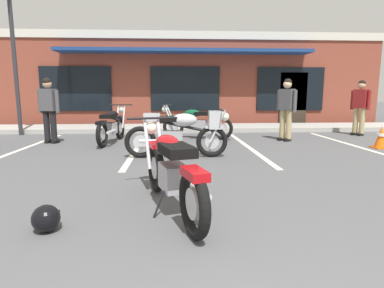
{
  "coord_description": "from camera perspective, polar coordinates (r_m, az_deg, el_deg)",
  "views": [
    {
      "loc": [
        -0.47,
        -0.64,
        1.29
      ],
      "look_at": [
        -0.2,
        3.91,
        0.55
      ],
      "focal_mm": 29.37,
      "sensor_mm": 36.0,
      "label": 1
    }
  ],
  "objects": [
    {
      "name": "ground_plane",
      "position": [
        4.27,
        3.12,
        -8.4
      ],
      "size": [
        80.0,
        80.0,
        0.0
      ],
      "primitive_type": "plane",
      "color": "#515154"
    },
    {
      "name": "sidewalk_kerb",
      "position": [
        11.15,
        -0.94,
        2.95
      ],
      "size": [
        22.0,
        1.8,
        0.14
      ],
      "primitive_type": "cube",
      "color": "#A8A59E",
      "rests_on": "ground_plane"
    },
    {
      "name": "brick_storefront_building",
      "position": [
        15.36,
        -1.63,
        11.22
      ],
      "size": [
        15.79,
        6.57,
        3.64
      ],
      "color": "brown",
      "rests_on": "ground_plane"
    },
    {
      "name": "painted_stall_lines",
      "position": [
        7.6,
        0.22,
        -0.52
      ],
      "size": [
        8.12,
        4.8,
        0.01
      ],
      "color": "silver",
      "rests_on": "ground_plane"
    },
    {
      "name": "motorcycle_foreground_classic",
      "position": [
        3.48,
        -3.89,
        -4.59
      ],
      "size": [
        0.95,
        2.06,
        0.98
      ],
      "color": "black",
      "rests_on": "ground_plane"
    },
    {
      "name": "motorcycle_black_cruiser",
      "position": [
        8.43,
        -14.35,
        3.31
      ],
      "size": [
        0.71,
        2.11,
        0.98
      ],
      "color": "black",
      "rests_on": "ground_plane"
    },
    {
      "name": "motorcycle_silver_naked",
      "position": [
        6.31,
        -1.83,
        2.28
      ],
      "size": [
        2.11,
        0.66,
        0.98
      ],
      "color": "black",
      "rests_on": "ground_plane"
    },
    {
      "name": "motorcycle_blue_standard",
      "position": [
        8.95,
        0.75,
        3.92
      ],
      "size": [
        2.02,
        1.04,
        0.98
      ],
      "color": "black",
      "rests_on": "ground_plane"
    },
    {
      "name": "person_in_black_shirt",
      "position": [
        10.89,
        28.22,
        6.36
      ],
      "size": [
        0.41,
        0.56,
        1.68
      ],
      "color": "black",
      "rests_on": "ground_plane"
    },
    {
      "name": "person_in_shorts_foreground",
      "position": [
        8.88,
        16.78,
        6.66
      ],
      "size": [
        0.43,
        0.55,
        1.68
      ],
      "color": "black",
      "rests_on": "ground_plane"
    },
    {
      "name": "person_by_back_row",
      "position": [
        8.86,
        -24.57,
        6.21
      ],
      "size": [
        0.6,
        0.36,
        1.68
      ],
      "color": "black",
      "rests_on": "ground_plane"
    },
    {
      "name": "helmet_on_pavement",
      "position": [
        3.32,
        -24.98,
        -12.16
      ],
      "size": [
        0.26,
        0.26,
        0.26
      ],
      "color": "black",
      "rests_on": "ground_plane"
    },
    {
      "name": "traffic_cone",
      "position": [
        8.64,
        31.09,
        1.04
      ],
      "size": [
        0.34,
        0.34,
        0.53
      ],
      "color": "orange",
      "rests_on": "ground_plane"
    },
    {
      "name": "parking_lot_lamp_post",
      "position": [
        11.08,
        -30.12,
        17.08
      ],
      "size": [
        0.24,
        0.76,
        4.64
      ],
      "color": "#2D2D33",
      "rests_on": "ground_plane"
    }
  ]
}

